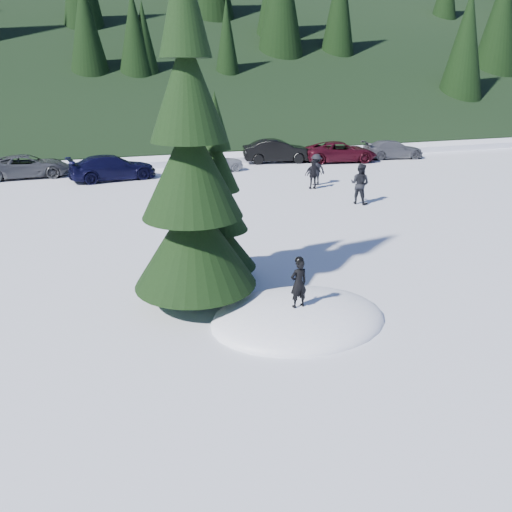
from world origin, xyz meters
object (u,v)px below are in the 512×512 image
object	(u,v)px
child_skier	(299,283)
car_7	(393,149)
car_3	(112,168)
car_2	(28,166)
spruce_short	(218,211)
adult_1	(313,174)
adult_0	(360,184)
car_5	(277,151)
car_4	(213,162)
car_6	(340,152)
adult_2	(316,170)
spruce_tall	(191,181)

from	to	relation	value
child_skier	car_7	world-z (taller)	child_skier
car_3	car_2	bearing A→B (deg)	55.14
spruce_short	car_2	size ratio (longest dim) A/B	1.14
car_3	adult_1	bearing A→B (deg)	-128.92
car_3	spruce_short	bearing A→B (deg)	178.97
adult_0	adult_1	distance (m)	3.64
car_5	adult_0	bearing A→B (deg)	-171.49
car_4	car_6	size ratio (longest dim) A/B	0.76
adult_1	car_3	size ratio (longest dim) A/B	0.32
car_4	car_6	world-z (taller)	car_6
adult_1	car_4	distance (m)	7.35
adult_1	adult_2	distance (m)	1.02
adult_1	car_3	world-z (taller)	adult_1
spruce_short	car_4	bearing A→B (deg)	76.31
car_3	car_5	bearing A→B (deg)	-85.76
spruce_short	child_skier	distance (m)	3.71
car_6	car_7	xyz separation A→B (m)	(4.24, 0.07, -0.05)
spruce_short	adult_2	bearing A→B (deg)	52.78
spruce_short	car_6	bearing A→B (deg)	52.70
spruce_tall	car_2	world-z (taller)	spruce_tall
child_skier	car_3	distance (m)	19.79
adult_2	car_5	world-z (taller)	adult_2
child_skier	car_7	distance (m)	26.55
adult_0	adult_2	xyz separation A→B (m)	(-0.14, 4.42, -0.10)
spruce_short	car_3	bearing A→B (deg)	97.00
adult_0	car_6	xyz separation A→B (m)	(4.68, 10.71, -0.26)
spruce_short	child_skier	xyz separation A→B (m)	(1.08, -3.41, -1.01)
adult_2	car_2	size ratio (longest dim) A/B	0.36
spruce_short	child_skier	bearing A→B (deg)	-72.46
adult_0	car_7	bearing A→B (deg)	-76.91
car_6	car_3	bearing A→B (deg)	105.39
adult_0	adult_2	size ratio (longest dim) A/B	1.12
spruce_short	child_skier	world-z (taller)	spruce_short
adult_2	car_7	xyz separation A→B (m)	(9.06, 6.37, -0.21)
car_6	car_5	bearing A→B (deg)	85.34
child_skier	car_4	distance (m)	20.13
adult_2	adult_0	bearing A→B (deg)	84.64
car_4	car_6	xyz separation A→B (m)	(9.22, 0.88, 0.05)
spruce_tall	adult_1	bearing A→B (deg)	52.71
spruce_short	car_3	distance (m)	16.32
spruce_tall	spruce_short	bearing A→B (deg)	54.46
car_6	adult_1	bearing A→B (deg)	153.73
spruce_tall	adult_0	size ratio (longest dim) A/B	4.56
car_3	car_5	xyz separation A→B (m)	(11.03, 2.40, 0.06)
spruce_tall	car_3	distance (m)	17.76
car_2	car_3	bearing A→B (deg)	-118.30
adult_0	car_3	distance (m)	14.17
adult_0	adult_1	world-z (taller)	adult_0
child_skier	adult_1	world-z (taller)	child_skier
spruce_tall	adult_1	xyz separation A→B (m)	(8.87, 11.65, -2.55)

